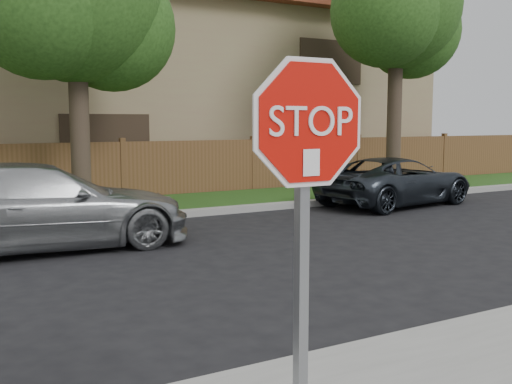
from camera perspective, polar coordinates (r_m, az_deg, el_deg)
tree_right at (r=19.14m, az=13.62°, el=16.89°), size 4.80×3.90×8.20m
stop_sign at (r=3.39m, az=4.84°, el=1.16°), size 1.01×0.13×2.55m
sedan_right at (r=10.65m, az=-20.00°, el=-1.30°), size 5.13×2.22×1.47m
sedan_far_right at (r=15.76m, az=13.24°, el=1.01°), size 4.68×2.67×1.23m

